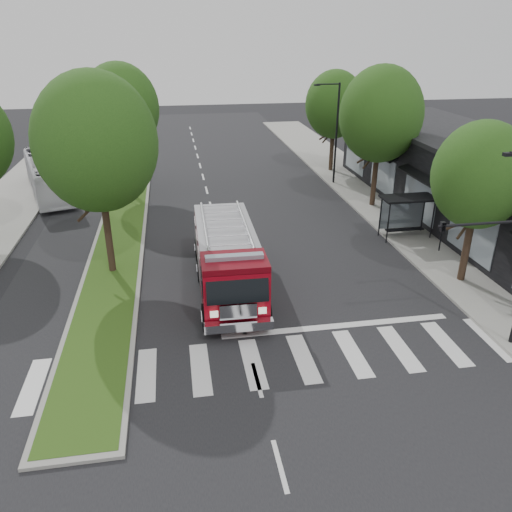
% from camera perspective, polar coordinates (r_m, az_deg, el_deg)
% --- Properties ---
extents(ground, '(140.00, 140.00, 0.00)m').
position_cam_1_polar(ground, '(22.00, -1.64, -7.57)').
color(ground, black).
rests_on(ground, ground).
extents(sidewalk_right, '(5.00, 80.00, 0.15)m').
position_cam_1_polar(sidewalk_right, '(34.21, 17.10, 3.52)').
color(sidewalk_right, gray).
rests_on(sidewalk_right, ground).
extents(median, '(3.00, 50.00, 0.15)m').
position_cam_1_polar(median, '(38.45, -14.43, 6.12)').
color(median, gray).
rests_on(median, ground).
extents(storefront_row, '(8.00, 30.00, 5.00)m').
position_cam_1_polar(storefront_row, '(35.71, 24.13, 7.43)').
color(storefront_row, black).
rests_on(storefront_row, ground).
extents(bus_shelter, '(3.20, 1.60, 2.61)m').
position_cam_1_polar(bus_shelter, '(31.46, 16.83, 5.56)').
color(bus_shelter, black).
rests_on(bus_shelter, ground).
extents(tree_right_near, '(4.40, 4.40, 8.05)m').
position_cam_1_polar(tree_right_near, '(25.56, 24.24, 8.37)').
color(tree_right_near, black).
rests_on(tree_right_near, ground).
extents(tree_right_mid, '(5.60, 5.60, 9.72)m').
position_cam_1_polar(tree_right_mid, '(35.75, 14.09, 15.42)').
color(tree_right_mid, black).
rests_on(tree_right_mid, ground).
extents(tree_right_far, '(5.00, 5.00, 8.73)m').
position_cam_1_polar(tree_right_far, '(45.12, 8.96, 16.73)').
color(tree_right_far, black).
rests_on(tree_right_far, ground).
extents(tree_median_near, '(5.80, 5.80, 10.16)m').
position_cam_1_polar(tree_median_near, '(25.22, -17.81, 12.22)').
color(tree_median_near, black).
rests_on(tree_median_near, ground).
extents(tree_median_far, '(5.60, 5.60, 9.72)m').
position_cam_1_polar(tree_median_far, '(39.00, -15.25, 16.00)').
color(tree_median_far, black).
rests_on(tree_median_far, ground).
extents(streetlight_right_far, '(2.11, 0.20, 8.00)m').
position_cam_1_polar(streetlight_right_far, '(41.21, 9.01, 14.10)').
color(streetlight_right_far, black).
rests_on(streetlight_right_far, ground).
extents(fire_engine, '(3.04, 9.48, 3.27)m').
position_cam_1_polar(fire_engine, '(24.11, -3.29, -0.35)').
color(fire_engine, '#5F050D').
rests_on(fire_engine, ground).
extents(city_bus, '(5.59, 11.03, 3.00)m').
position_cam_1_polar(city_bus, '(41.80, -22.67, 8.49)').
color(city_bus, silver).
rests_on(city_bus, ground).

